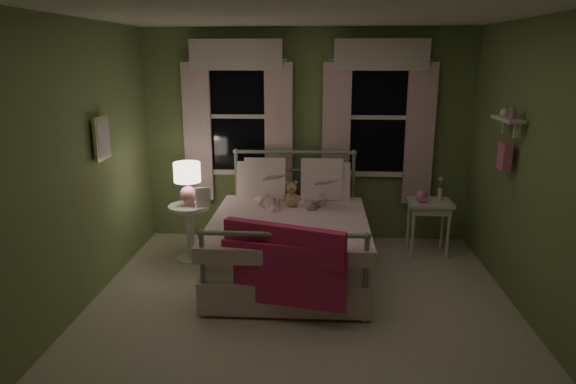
# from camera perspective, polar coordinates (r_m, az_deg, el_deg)

# --- Properties ---
(room_shell) EXTENTS (4.20, 4.20, 4.20)m
(room_shell) POSITION_cam_1_polar(r_m,az_deg,el_deg) (4.30, 1.50, 1.86)
(room_shell) COLOR beige
(room_shell) RESTS_ON ground
(bed) EXTENTS (1.58, 2.04, 1.18)m
(bed) POSITION_cam_1_polar(r_m,az_deg,el_deg) (5.45, 0.22, -5.31)
(bed) COLOR white
(bed) RESTS_ON ground
(pink_throw) EXTENTS (1.09, 0.45, 0.71)m
(pink_throw) POSITION_cam_1_polar(r_m,az_deg,el_deg) (4.42, -0.54, -7.17)
(pink_throw) COLOR #DE2B6A
(pink_throw) RESTS_ON bed
(child_left) EXTENTS (0.35, 0.28, 0.83)m
(child_left) POSITION_cam_1_polar(r_m,az_deg,el_deg) (5.71, -2.34, 1.91)
(child_left) COLOR #F7D1DD
(child_left) RESTS_ON bed
(child_right) EXTENTS (0.36, 0.32, 0.63)m
(child_right) POSITION_cam_1_polar(r_m,az_deg,el_deg) (5.70, 3.28, 0.85)
(child_right) COLOR #F7D1DD
(child_right) RESTS_ON bed
(book_left) EXTENTS (0.23, 0.18, 0.26)m
(book_left) POSITION_cam_1_polar(r_m,az_deg,el_deg) (5.47, -2.60, 1.07)
(book_left) COLOR beige
(book_left) RESTS_ON child_left
(book_right) EXTENTS (0.22, 0.16, 0.26)m
(book_right) POSITION_cam_1_polar(r_m,az_deg,el_deg) (5.45, 3.27, 0.55)
(book_right) COLOR beige
(book_right) RESTS_ON child_right
(teddy_bear) EXTENTS (0.22, 0.18, 0.30)m
(teddy_bear) POSITION_cam_1_polar(r_m,az_deg,el_deg) (5.58, 0.38, -0.44)
(teddy_bear) COLOR tan
(teddy_bear) RESTS_ON bed
(nightstand_left) EXTENTS (0.46, 0.46, 0.65)m
(nightstand_left) POSITION_cam_1_polar(r_m,az_deg,el_deg) (5.91, -10.86, -3.60)
(nightstand_left) COLOR white
(nightstand_left) RESTS_ON ground
(table_lamp) EXTENTS (0.29, 0.29, 0.47)m
(table_lamp) POSITION_cam_1_polar(r_m,az_deg,el_deg) (5.77, -11.12, 1.45)
(table_lamp) COLOR pink
(table_lamp) RESTS_ON nightstand_left
(book_nightstand) EXTENTS (0.21, 0.25, 0.02)m
(book_nightstand) POSITION_cam_1_polar(r_m,az_deg,el_deg) (5.74, -10.20, -1.62)
(book_nightstand) COLOR beige
(book_nightstand) RESTS_ON nightstand_left
(nightstand_right) EXTENTS (0.50, 0.40, 0.64)m
(nightstand_right) POSITION_cam_1_polar(r_m,az_deg,el_deg) (6.16, 15.42, -1.85)
(nightstand_right) COLOR white
(nightstand_right) RESTS_ON ground
(pink_toy) EXTENTS (0.14, 0.18, 0.14)m
(pink_toy) POSITION_cam_1_polar(r_m,az_deg,el_deg) (6.09, 14.61, -0.43)
(pink_toy) COLOR pink
(pink_toy) RESTS_ON nightstand_right
(bud_vase) EXTENTS (0.06, 0.06, 0.28)m
(bud_vase) POSITION_cam_1_polar(r_m,az_deg,el_deg) (6.17, 16.57, 0.40)
(bud_vase) COLOR white
(bud_vase) RESTS_ON nightstand_right
(window_left) EXTENTS (1.34, 0.13, 1.96)m
(window_left) POSITION_cam_1_polar(r_m,az_deg,el_deg) (6.33, -5.63, 8.98)
(window_left) COLOR black
(window_left) RESTS_ON room_shell
(window_right) EXTENTS (1.34, 0.13, 1.96)m
(window_right) POSITION_cam_1_polar(r_m,az_deg,el_deg) (6.29, 10.04, 8.79)
(window_right) COLOR black
(window_right) RESTS_ON room_shell
(wall_shelf) EXTENTS (0.15, 0.50, 0.60)m
(wall_shelf) POSITION_cam_1_polar(r_m,az_deg,el_deg) (5.25, 23.10, 5.54)
(wall_shelf) COLOR white
(wall_shelf) RESTS_ON room_shell
(framed_picture) EXTENTS (0.03, 0.32, 0.42)m
(framed_picture) POSITION_cam_1_polar(r_m,az_deg,el_deg) (5.28, -19.98, 5.63)
(framed_picture) COLOR beige
(framed_picture) RESTS_ON room_shell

